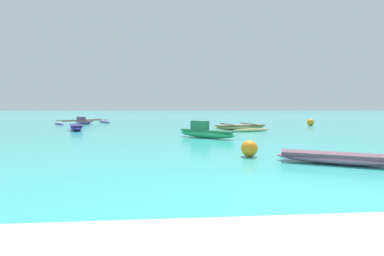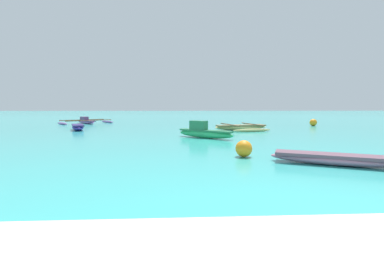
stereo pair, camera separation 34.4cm
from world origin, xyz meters
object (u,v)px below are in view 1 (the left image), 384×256
Objects in this scene: moored_boat_0 at (341,158)px; moored_boat_4 at (205,132)px; moored_boat_2 at (76,127)px; moored_boat_3 at (83,122)px; mooring_buoy_0 at (311,122)px; mooring_buoy_1 at (249,148)px; moored_boat_1 at (240,127)px.

moored_boat_4 reaches higher than moored_boat_0.
moored_boat_2 is 0.48× the size of moored_boat_3.
moored_boat_3 is at bearing 168.39° from mooring_buoy_0.
moored_boat_4 is at bearing -141.19° from mooring_buoy_0.
moored_boat_0 is 5.57× the size of mooring_buoy_0.
moored_boat_3 is 19.56m from mooring_buoy_1.
moored_boat_1 reaches higher than moored_boat_2.
moored_boat_3 reaches higher than mooring_buoy_1.
moored_boat_0 is 1.17× the size of moored_boat_4.
mooring_buoy_0 reaches higher than moored_boat_0.
moored_boat_0 is 0.64× the size of moored_boat_3.
moored_boat_3 is at bearing 122.40° from mooring_buoy_1.
moored_boat_0 is at bearing -116.30° from mooring_buoy_0.
moored_boat_1 is 14.57m from moored_boat_3.
moored_boat_1 is 1.40× the size of moored_boat_4.
moored_boat_2 is at bearing -170.13° from mooring_buoy_0.
mooring_buoy_1 reaches higher than moored_boat_1.
mooring_buoy_1 is at bearing -42.30° from moored_boat_4.
moored_boat_0 is at bearing -102.10° from moored_boat_1.
mooring_buoy_0 reaches higher than moored_boat_1.
moored_boat_3 is 9.76× the size of mooring_buoy_1.
moored_boat_2 is (-10.70, 0.21, 0.03)m from moored_boat_1.
mooring_buoy_1 reaches higher than moored_boat_0.
moored_boat_2 is (-10.58, 10.72, 0.05)m from moored_boat_0.
moored_boat_3 reaches higher than mooring_buoy_0.
moored_boat_1 is at bearing 19.38° from moored_boat_3.
moored_boat_3 is at bearing 150.29° from moored_boat_0.
moored_boat_2 reaches higher than moored_boat_0.
moored_boat_1 is at bearing -154.11° from mooring_buoy_0.
mooring_buoy_0 reaches higher than mooring_buoy_1.
mooring_buoy_0 is at bearing 14.47° from moored_boat_1.
mooring_buoy_1 is at bearing -125.18° from mooring_buoy_0.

